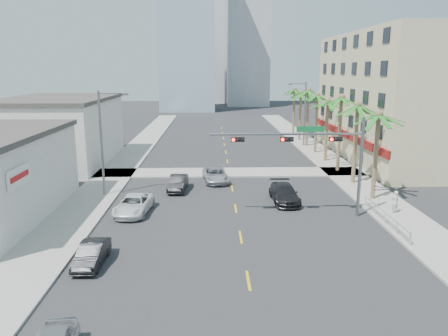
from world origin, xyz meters
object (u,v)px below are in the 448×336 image
car_parked_mid (92,254)px  car_lane_right (284,194)px  car_lane_left (178,183)px  car_lane_center (216,175)px  traffic_signal_mast (318,150)px  car_parked_far (134,205)px  pedestrian (395,202)px

car_parked_mid → car_lane_right: 17.13m
car_lane_left → car_lane_right: bearing=-19.1°
car_lane_center → car_lane_left: bearing=-145.5°
car_lane_left → car_lane_right: size_ratio=0.83×
car_parked_mid → car_lane_center: (7.12, 18.27, 0.05)m
traffic_signal_mast → car_lane_right: size_ratio=2.22×
car_parked_far → car_lane_right: size_ratio=0.98×
traffic_signal_mast → car_lane_left: 13.80m
car_parked_far → pedestrian: pedestrian is taller
car_parked_far → car_parked_mid: bearing=-89.2°
car_parked_mid → car_parked_far: bearing=86.0°
car_parked_far → car_lane_center: 11.29m
car_lane_left → traffic_signal_mast: bearing=-31.2°
traffic_signal_mast → car_parked_far: 14.32m
car_lane_left → car_lane_center: (3.43, 2.99, -0.02)m
car_parked_mid → car_lane_left: 15.72m
traffic_signal_mast → car_parked_mid: bearing=-151.6°
pedestrian → traffic_signal_mast: bearing=-12.5°
car_lane_center → pedestrian: (13.40, -10.20, 0.33)m
car_parked_far → car_lane_right: car_lane_right is taller
car_parked_mid → car_parked_far: size_ratio=0.77×
car_parked_mid → car_lane_left: bearing=77.7°
traffic_signal_mast → car_parked_far: (-13.58, 1.13, -4.38)m
car_parked_far → pedestrian: size_ratio=2.90×
car_parked_far → pedestrian: 19.72m
car_lane_center → car_lane_right: size_ratio=0.96×
car_parked_far → car_lane_left: car_lane_left is taller
car_lane_right → pedestrian: (7.79, -3.39, 0.27)m
traffic_signal_mast → car_lane_right: 5.93m
car_lane_center → car_lane_right: (5.60, -6.81, 0.06)m
car_parked_mid → car_lane_right: size_ratio=0.76×
car_lane_right → traffic_signal_mast: bearing=-66.9°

